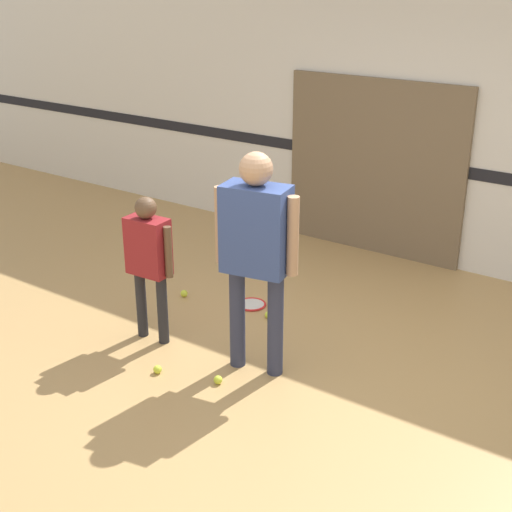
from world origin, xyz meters
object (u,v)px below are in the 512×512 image
at_px(tennis_ball_near_instructor, 218,380).
at_px(tennis_ball_stray_left, 184,294).
at_px(tennis_ball_stray_right, 158,369).
at_px(person_student_left, 149,254).
at_px(person_instructor, 256,241).
at_px(tennis_ball_by_spare_racket, 268,315).
at_px(racket_spare_on_floor, 250,304).

relative_size(tennis_ball_near_instructor, tennis_ball_stray_left, 1.00).
relative_size(tennis_ball_stray_left, tennis_ball_stray_right, 1.00).
bearing_deg(person_student_left, tennis_ball_stray_left, 109.60).
xyz_separation_m(person_instructor, tennis_ball_stray_left, (-1.29, 0.67, -1.03)).
bearing_deg(person_instructor, tennis_ball_near_instructor, -118.14).
bearing_deg(tennis_ball_near_instructor, tennis_ball_by_spare_racket, 104.46).
bearing_deg(tennis_ball_by_spare_racket, racket_spare_on_floor, 155.58).
bearing_deg(tennis_ball_near_instructor, tennis_ball_stray_right, -162.51).
bearing_deg(racket_spare_on_floor, person_instructor, 146.62).
distance_m(racket_spare_on_floor, tennis_ball_near_instructor, 1.35).
height_order(tennis_ball_near_instructor, tennis_ball_by_spare_racket, same).
relative_size(racket_spare_on_floor, tennis_ball_near_instructor, 7.28).
bearing_deg(racket_spare_on_floor, tennis_ball_stray_right, 113.26).
height_order(person_student_left, racket_spare_on_floor, person_student_left).
height_order(racket_spare_on_floor, tennis_ball_near_instructor, tennis_ball_near_instructor).
bearing_deg(tennis_ball_stray_right, tennis_ball_by_spare_racket, 81.37).
bearing_deg(person_student_left, tennis_ball_stray_right, -47.11).
relative_size(person_student_left, tennis_ball_stray_left, 18.83).
bearing_deg(person_student_left, person_instructor, 3.11).
relative_size(tennis_ball_by_spare_racket, tennis_ball_stray_left, 1.00).
height_order(person_student_left, tennis_ball_by_spare_racket, person_student_left).
height_order(person_instructor, person_student_left, person_instructor).
bearing_deg(racket_spare_on_floor, person_student_left, 92.21).
bearing_deg(tennis_ball_by_spare_racket, person_student_left, -124.57).
relative_size(racket_spare_on_floor, tennis_ball_stray_right, 7.28).
distance_m(person_student_left, tennis_ball_stray_left, 1.11).
distance_m(tennis_ball_near_instructor, tennis_ball_stray_left, 1.55).
height_order(tennis_ball_by_spare_racket, tennis_ball_stray_right, same).
xyz_separation_m(person_instructor, person_student_left, (-0.98, -0.10, -0.30)).
xyz_separation_m(person_student_left, tennis_ball_by_spare_racket, (0.59, 0.85, -0.74)).
relative_size(person_instructor, tennis_ball_near_instructor, 26.07).
xyz_separation_m(person_student_left, tennis_ball_stray_right, (0.40, -0.39, -0.74)).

